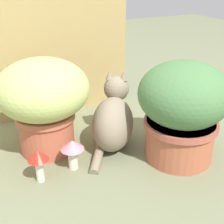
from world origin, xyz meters
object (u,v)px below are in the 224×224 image
at_px(leafy_planter, 182,108).
at_px(mushroom_ornament_pink, 72,149).
at_px(cat, 113,120).
at_px(mushroom_ornament_red, 38,159).
at_px(grass_planter, 43,99).

relative_size(leafy_planter, mushroom_ornament_pink, 3.26).
bearing_deg(cat, leafy_planter, -44.32).
bearing_deg(mushroom_ornament_red, mushroom_ornament_pink, 10.03).
bearing_deg(cat, mushroom_ornament_red, -161.65).
bearing_deg(grass_planter, cat, -18.00).
xyz_separation_m(grass_planter, mushroom_ornament_pink, (0.05, -0.18, -0.14)).
height_order(mushroom_ornament_pink, mushroom_ornament_red, mushroom_ornament_red).
xyz_separation_m(leafy_planter, cat, (-0.20, 0.19, -0.10)).
distance_m(mushroom_ornament_pink, mushroom_ornament_red, 0.13).
distance_m(grass_planter, mushroom_ornament_red, 0.26).
xyz_separation_m(cat, mushroom_ornament_pink, (-0.21, -0.09, -0.03)).
distance_m(cat, mushroom_ornament_pink, 0.23).
distance_m(grass_planter, leafy_planter, 0.54).
bearing_deg(cat, mushroom_ornament_pink, -156.80).
xyz_separation_m(leafy_planter, mushroom_ornament_red, (-0.54, 0.08, -0.12)).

